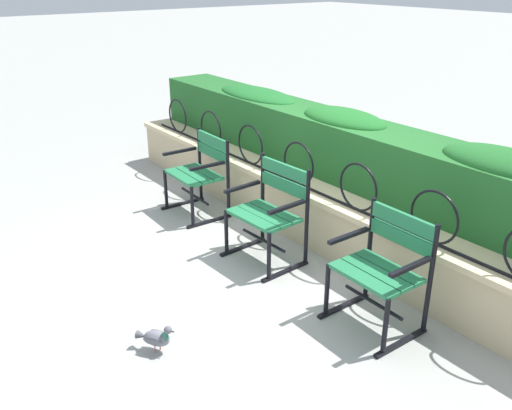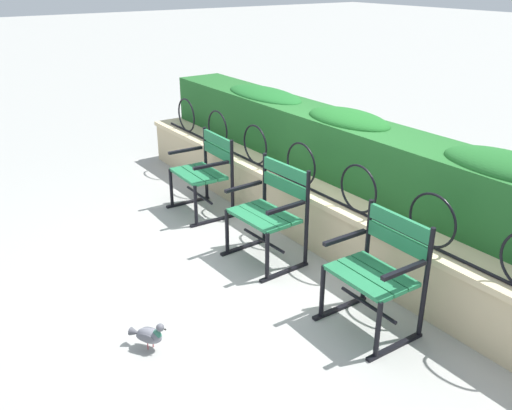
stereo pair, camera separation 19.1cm
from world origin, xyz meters
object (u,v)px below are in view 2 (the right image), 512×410
at_px(park_chair_left, 205,171).
at_px(park_chair_right, 379,269).
at_px(park_chair_centre, 271,210).
at_px(pigeon_near_chairs, 149,335).

height_order(park_chair_left, park_chair_right, park_chair_right).
bearing_deg(park_chair_left, park_chair_centre, -2.31).
distance_m(park_chair_centre, park_chair_right, 1.26).
xyz_separation_m(park_chair_left, park_chair_right, (2.51, -0.02, 0.00)).
bearing_deg(park_chair_right, pigeon_near_chairs, -114.72).
distance_m(park_chair_left, pigeon_near_chairs, 2.39).
bearing_deg(park_chair_left, pigeon_near_chairs, -39.30).
xyz_separation_m(park_chair_centre, park_chair_right, (1.26, 0.03, -0.01)).
distance_m(park_chair_left, park_chair_right, 2.51).
bearing_deg(pigeon_near_chairs, park_chair_left, 140.70).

